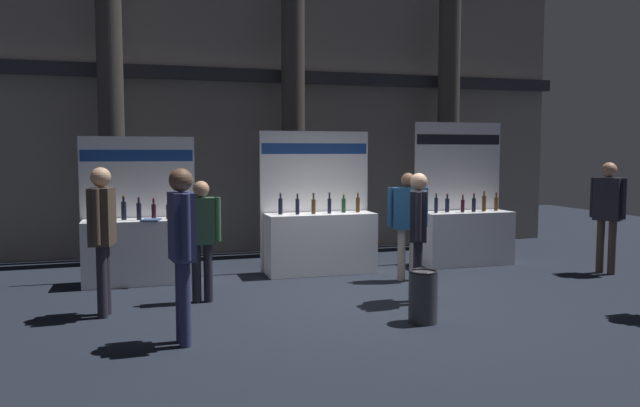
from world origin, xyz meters
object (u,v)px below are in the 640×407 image
object	(u,v)px
exhibitor_booth_2	(465,230)
visitor_3	(418,225)
visitor_2	(608,207)
visitor_1	(182,239)
visitor_5	(102,227)
visitor_4	(202,232)
visitor_0	(408,216)
exhibitor_booth_0	(140,245)
exhibitor_booth_1	(320,237)
trash_bin	(423,296)

from	to	relation	value
exhibitor_booth_2	visitor_3	xyz separation A→B (m)	(-2.06, -2.37, 0.43)
exhibitor_booth_2	visitor_2	distance (m)	2.37
visitor_1	visitor_5	bearing A→B (deg)	23.39
visitor_3	visitor_4	bearing A→B (deg)	-81.23
visitor_0	visitor_3	bearing A→B (deg)	88.41
exhibitor_booth_0	visitor_3	world-z (taller)	exhibitor_booth_0
exhibitor_booth_1	visitor_3	xyz separation A→B (m)	(0.68, -2.33, 0.44)
exhibitor_booth_1	exhibitor_booth_2	bearing A→B (deg)	0.80
visitor_2	visitor_1	bearing A→B (deg)	-103.74
visitor_5	exhibitor_booth_0	bearing A→B (deg)	178.96
trash_bin	visitor_4	bearing A→B (deg)	144.00
trash_bin	exhibitor_booth_1	bearing A→B (deg)	95.59
exhibitor_booth_0	visitor_5	size ratio (longest dim) A/B	1.23
exhibitor_booth_2	visitor_4	distance (m)	5.07
visitor_0	exhibitor_booth_0	bearing A→B (deg)	3.52
exhibitor_booth_2	visitor_0	bearing A→B (deg)	-147.29
visitor_1	visitor_4	distance (m)	1.83
trash_bin	visitor_0	world-z (taller)	visitor_0
visitor_3	visitor_4	size ratio (longest dim) A/B	1.06
exhibitor_booth_0	visitor_2	size ratio (longest dim) A/B	1.22
visitor_0	visitor_5	bearing A→B (deg)	28.63
exhibitor_booth_1	exhibitor_booth_2	xyz separation A→B (m)	(2.73, 0.04, 0.01)
exhibitor_booth_0	visitor_2	distance (m)	7.57
visitor_4	visitor_5	distance (m)	1.29
visitor_4	visitor_2	bearing A→B (deg)	-177.20
visitor_3	exhibitor_booth_1	bearing A→B (deg)	-138.12
visitor_2	visitor_3	world-z (taller)	visitor_2
visitor_0	visitor_3	distance (m)	1.42
trash_bin	visitor_3	xyz separation A→B (m)	(0.36, 0.91, 0.73)
exhibitor_booth_0	visitor_5	world-z (taller)	exhibitor_booth_0
exhibitor_booth_2	trash_bin	world-z (taller)	exhibitor_booth_2
visitor_5	visitor_4	bearing A→B (deg)	118.52
exhibitor_booth_1	trash_bin	size ratio (longest dim) A/B	3.78
visitor_4	visitor_3	bearing A→B (deg)	165.44
exhibitor_booth_0	visitor_0	size ratio (longest dim) A/B	1.33
exhibitor_booth_2	trash_bin	bearing A→B (deg)	-126.45
exhibitor_booth_1	visitor_5	bearing A→B (deg)	-150.72
exhibitor_booth_0	visitor_1	size ratio (longest dim) A/B	1.22
exhibitor_booth_1	trash_bin	bearing A→B (deg)	-84.41
visitor_0	visitor_4	size ratio (longest dim) A/B	1.04
trash_bin	exhibitor_booth_2	bearing A→B (deg)	53.55
visitor_3	exhibitor_booth_2	bearing A→B (deg)	164.64
exhibitor_booth_2	visitor_4	xyz separation A→B (m)	(-4.82, -1.53, 0.35)
visitor_4	visitor_5	world-z (taller)	visitor_5
exhibitor_booth_0	visitor_2	bearing A→B (deg)	-11.10
exhibitor_booth_1	visitor_0	world-z (taller)	exhibitor_booth_1
visitor_0	visitor_5	world-z (taller)	visitor_5
exhibitor_booth_1	visitor_4	bearing A→B (deg)	-144.44
exhibitor_booth_1	trash_bin	distance (m)	3.26
trash_bin	visitor_4	world-z (taller)	visitor_4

